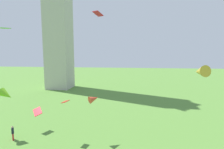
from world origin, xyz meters
name	(u,v)px	position (x,y,z in m)	size (l,w,h in m)	color
person_2	(13,132)	(-8.55, 20.48, 0.94)	(0.45, 0.49, 1.66)	red
kite_flying_1	(38,111)	(-4.34, 18.77, 4.15)	(1.23, 1.14, 0.72)	red
kite_flying_3	(5,28)	(-12.66, 25.67, 13.39)	(1.35, 1.57, 0.19)	#52BF12
kite_flying_4	(200,72)	(14.07, 27.35, 7.50)	(2.06, 2.69, 1.87)	gold
kite_flying_5	(98,14)	(2.33, 16.69, 13.00)	(0.82, 0.91, 0.29)	#B71933
kite_flying_6	(94,99)	(0.78, 21.64, 4.87)	(1.42, 1.40, 0.95)	#C24126
kite_flying_7	(6,95)	(-9.51, 21.09, 5.16)	(1.82, 1.12, 1.59)	#6FC01F
kite_flying_8	(65,102)	(-2.37, 21.13, 4.57)	(0.80, 1.02, 0.23)	red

